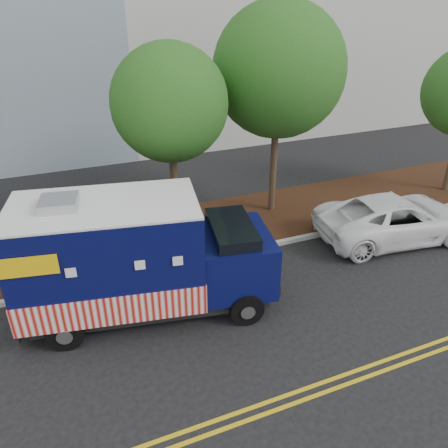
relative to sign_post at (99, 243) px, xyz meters
name	(u,v)px	position (x,y,z in m)	size (l,w,h in m)	color
ground	(163,298)	(1.43, -1.81, -1.20)	(120.00, 120.00, 0.00)	black
curb	(151,271)	(1.43, -0.41, -1.12)	(120.00, 0.18, 0.15)	#9E9E99
mulch_strip	(137,240)	(1.43, 1.69, -1.12)	(120.00, 4.00, 0.15)	black
centerline_near	(220,419)	(1.43, -6.26, -1.19)	(120.00, 0.10, 0.01)	gold
centerline_far	(225,429)	(1.43, -6.51, -1.19)	(120.00, 0.10, 0.01)	gold
tree_b	(170,104)	(2.79, 1.17, 3.68)	(3.63, 3.63, 6.72)	#38281C
tree_c	(279,71)	(7.00, 2.03, 4.29)	(4.68, 4.68, 7.84)	#38281C
sign_post	(99,243)	(0.00, 0.00, 0.00)	(0.06, 0.06, 2.40)	#473828
food_truck	(134,261)	(0.67, -2.08, 0.42)	(7.12, 3.69, 3.58)	black
white_car	(395,218)	(10.08, -1.51, -0.41)	(2.62, 5.68, 1.58)	white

